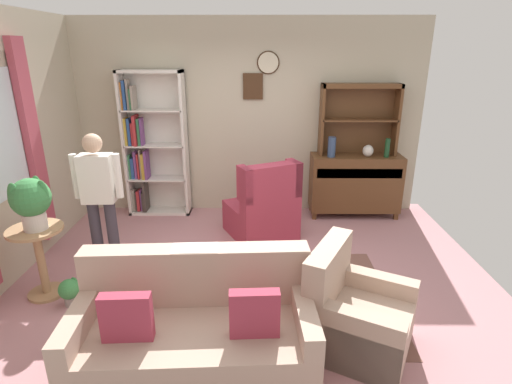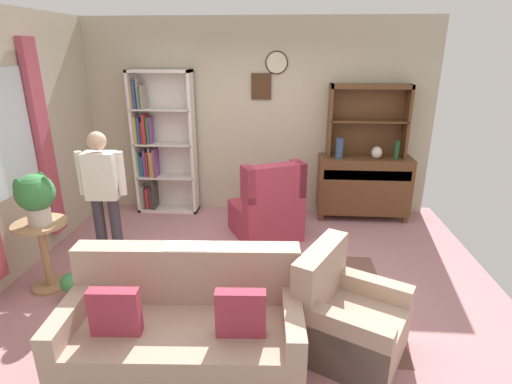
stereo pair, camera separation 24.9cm
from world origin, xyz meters
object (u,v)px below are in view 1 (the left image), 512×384
(sideboard, at_px, (355,182))
(sideboard_hutch, at_px, (359,110))
(bottle_wine, at_px, (387,148))
(person_reading, at_px, (99,194))
(plant_stand, at_px, (40,255))
(bookshelf, at_px, (150,147))
(armchair_floral, at_px, (355,316))
(potted_plant_large, at_px, (30,200))
(wingback_chair, at_px, (264,210))
(vase_tall, at_px, (332,147))
(couch_floral, at_px, (195,333))
(vase_round, at_px, (368,151))
(potted_plant_small, at_px, (70,290))

(sideboard, xyz_separation_m, sideboard_hutch, (0.00, 0.11, 1.05))
(bottle_wine, bearing_deg, person_reading, -156.61)
(plant_stand, bearing_deg, bookshelf, 75.24)
(armchair_floral, xyz_separation_m, potted_plant_large, (-2.94, 0.71, 0.75))
(bottle_wine, relative_size, wingback_chair, 0.25)
(wingback_chair, xyz_separation_m, plant_stand, (-2.23, -1.35, 0.07))
(vase_tall, xyz_separation_m, couch_floral, (-1.51, -3.02, -0.75))
(bookshelf, relative_size, sideboard_hutch, 1.91)
(armchair_floral, bearing_deg, vase_round, 74.97)
(wingback_chair, bearing_deg, person_reading, -154.72)
(sideboard_hutch, height_order, vase_round, sideboard_hutch)
(sideboard_hutch, height_order, potted_plant_small, sideboard_hutch)
(armchair_floral, relative_size, person_reading, 0.67)
(sideboard_hutch, distance_m, plant_stand, 4.37)
(bookshelf, distance_m, wingback_chair, 1.96)
(sideboard, xyz_separation_m, potted_plant_small, (-3.26, -2.31, -0.35))
(couch_floral, bearing_deg, bottle_wine, 52.70)
(vase_round, bearing_deg, sideboard, 152.83)
(vase_round, relative_size, plant_stand, 0.23)
(bookshelf, xyz_separation_m, wingback_chair, (1.65, -0.86, -0.64))
(sideboard_hutch, height_order, couch_floral, sideboard_hutch)
(vase_round, xyz_separation_m, bottle_wine, (0.26, -0.02, 0.05))
(plant_stand, distance_m, potted_plant_small, 0.48)
(sideboard, bearing_deg, vase_tall, -168.37)
(couch_floral, xyz_separation_m, person_reading, (-1.23, 1.49, 0.59))
(person_reading, bearing_deg, plant_stand, -131.56)
(sideboard_hutch, relative_size, plant_stand, 1.49)
(potted_plant_small, bearing_deg, bookshelf, 83.98)
(sideboard_hutch, xyz_separation_m, vase_round, (0.13, -0.18, -0.55))
(sideboard_hutch, xyz_separation_m, couch_floral, (-1.90, -3.21, -1.25))
(vase_round, distance_m, plant_stand, 4.28)
(vase_round, bearing_deg, bookshelf, 177.22)
(vase_tall, bearing_deg, plant_stand, -147.37)
(sideboard_hutch, bearing_deg, wingback_chair, -146.92)
(couch_floral, xyz_separation_m, plant_stand, (-1.68, 0.97, 0.14))
(potted_plant_large, bearing_deg, plant_stand, 148.06)
(sideboard, xyz_separation_m, bottle_wine, (0.39, -0.09, 0.54))
(sideboard_hutch, height_order, potted_plant_large, sideboard_hutch)
(sideboard, distance_m, potted_plant_small, 4.00)
(armchair_floral, relative_size, plant_stand, 1.40)
(wingback_chair, bearing_deg, bookshelf, 152.48)
(sideboard, relative_size, potted_plant_small, 4.73)
(vase_round, height_order, couch_floral, vase_round)
(vase_tall, distance_m, couch_floral, 3.46)
(bookshelf, bearing_deg, wingback_chair, -27.52)
(sideboard_hutch, relative_size, vase_round, 6.47)
(bookshelf, relative_size, plant_stand, 2.84)
(armchair_floral, bearing_deg, sideboard_hutch, 78.20)
(bottle_wine, xyz_separation_m, wingback_chair, (-1.74, -0.68, -0.67))
(bookshelf, height_order, armchair_floral, bookshelf)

